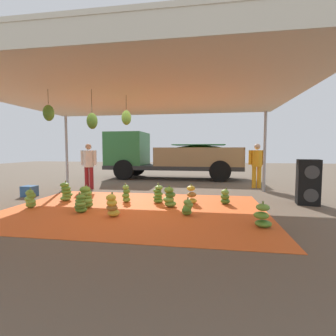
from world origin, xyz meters
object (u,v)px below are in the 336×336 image
(banana_bunch_5, at_px, (262,216))
(crate_0, at_px, (29,191))
(banana_bunch_10, at_px, (112,206))
(banana_bunch_0, at_px, (66,192))
(worker_1, at_px, (89,163))
(banana_bunch_4, at_px, (30,199))
(banana_bunch_6, at_px, (86,198))
(cargo_truck_main, at_px, (168,155))
(banana_bunch_3, at_px, (225,197))
(banana_bunch_1, at_px, (187,208))
(worker_0, at_px, (257,162))
(banana_bunch_9, at_px, (170,198))
(banana_bunch_11, at_px, (126,194))
(banana_bunch_8, at_px, (192,195))
(speaker_stack, at_px, (308,182))
(banana_bunch_7, at_px, (158,195))
(banana_bunch_2, at_px, (81,204))

(banana_bunch_5, bearing_deg, crate_0, 162.14)
(banana_bunch_10, bearing_deg, banana_bunch_0, 144.24)
(worker_1, bearing_deg, banana_bunch_10, -56.98)
(banana_bunch_4, bearing_deg, banana_bunch_6, 9.29)
(cargo_truck_main, bearing_deg, banana_bunch_3, -66.85)
(banana_bunch_1, xyz_separation_m, worker_0, (2.35, 4.49, 0.83))
(banana_bunch_10, bearing_deg, banana_bunch_9, 45.06)
(banana_bunch_11, bearing_deg, banana_bunch_0, -177.27)
(banana_bunch_10, relative_size, cargo_truck_main, 0.08)
(cargo_truck_main, relative_size, crate_0, 16.63)
(banana_bunch_8, relative_size, banana_bunch_11, 1.00)
(banana_bunch_5, distance_m, banana_bunch_9, 2.44)
(banana_bunch_6, relative_size, worker_0, 0.34)
(banana_bunch_8, bearing_deg, speaker_stack, 7.20)
(banana_bunch_4, bearing_deg, worker_0, 34.66)
(banana_bunch_5, height_order, banana_bunch_11, banana_bunch_11)
(banana_bunch_5, xyz_separation_m, banana_bunch_7, (-2.41, 1.80, 0.03))
(banana_bunch_10, relative_size, banana_bunch_11, 1.01)
(banana_bunch_4, height_order, banana_bunch_11, banana_bunch_11)
(worker_0, bearing_deg, banana_bunch_9, -127.53)
(speaker_stack, bearing_deg, cargo_truck_main, 130.44)
(banana_bunch_0, distance_m, banana_bunch_4, 1.05)
(banana_bunch_0, xyz_separation_m, banana_bunch_10, (1.98, -1.43, -0.01))
(banana_bunch_1, distance_m, worker_1, 5.25)
(banana_bunch_4, height_order, worker_1, worker_1)
(banana_bunch_4, height_order, banana_bunch_6, banana_bunch_6)
(banana_bunch_2, relative_size, speaker_stack, 0.39)
(banana_bunch_0, relative_size, worker_0, 0.34)
(banana_bunch_7, bearing_deg, banana_bunch_3, 3.93)
(banana_bunch_4, xyz_separation_m, banana_bunch_11, (2.19, 1.06, 0.01))
(banana_bunch_7, distance_m, banana_bunch_11, 0.92)
(banana_bunch_0, xyz_separation_m, banana_bunch_7, (2.71, 0.13, -0.02))
(banana_bunch_5, bearing_deg, banana_bunch_4, 172.74)
(banana_bunch_4, bearing_deg, banana_bunch_3, 13.90)
(banana_bunch_4, relative_size, banana_bunch_11, 0.95)
(banana_bunch_0, height_order, banana_bunch_8, banana_bunch_0)
(banana_bunch_8, xyz_separation_m, cargo_truck_main, (-1.62, 5.97, 0.96))
(cargo_truck_main, bearing_deg, banana_bunch_1, -77.51)
(banana_bunch_3, height_order, banana_bunch_11, banana_bunch_11)
(banana_bunch_0, relative_size, banana_bunch_2, 1.21)
(cargo_truck_main, bearing_deg, crate_0, -122.25)
(banana_bunch_1, height_order, worker_0, worker_0)
(banana_bunch_11, bearing_deg, banana_bunch_1, -31.99)
(banana_bunch_9, bearing_deg, cargo_truck_main, 99.45)
(banana_bunch_5, relative_size, banana_bunch_6, 0.84)
(banana_bunch_7, bearing_deg, banana_bunch_6, -152.99)
(banana_bunch_11, xyz_separation_m, worker_0, (4.17, 3.35, 0.77))
(banana_bunch_4, distance_m, banana_bunch_7, 3.29)
(banana_bunch_0, relative_size, banana_bunch_5, 1.18)
(banana_bunch_10, bearing_deg, banana_bunch_1, 12.66)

